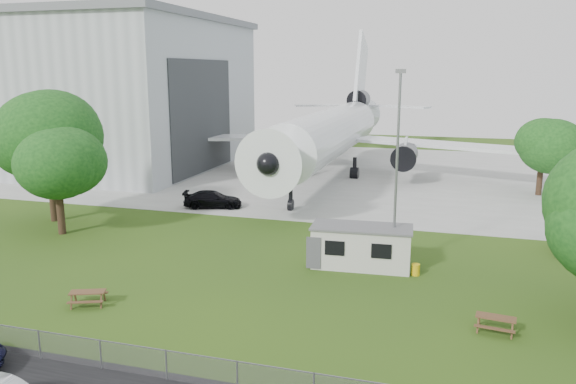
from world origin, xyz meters
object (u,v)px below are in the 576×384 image
(site_cabin, at_px, (362,246))
(picnic_west, at_px, (89,305))
(hangar, at_px, (65,91))
(airliner, at_px, (333,130))
(picnic_east, at_px, (495,332))

(site_cabin, bearing_deg, picnic_west, -142.11)
(site_cabin, xyz_separation_m, picnic_west, (-12.77, -9.94, -1.31))
(hangar, distance_m, picnic_west, 51.84)
(site_cabin, bearing_deg, airliner, 105.41)
(site_cabin, bearing_deg, picnic_east, -43.68)
(airliner, height_order, picnic_west, airliner)
(picnic_east, bearing_deg, site_cabin, 143.75)
(airliner, bearing_deg, hangar, 179.78)
(picnic_west, bearing_deg, airliner, 61.71)
(hangar, relative_size, picnic_west, 23.89)
(hangar, xyz_separation_m, airliner, (35.97, -0.14, -4.14))
(site_cabin, bearing_deg, hangar, 145.71)
(airliner, distance_m, picnic_west, 40.57)
(picnic_west, xyz_separation_m, picnic_east, (20.27, 2.78, 0.00))
(hangar, relative_size, site_cabin, 6.29)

